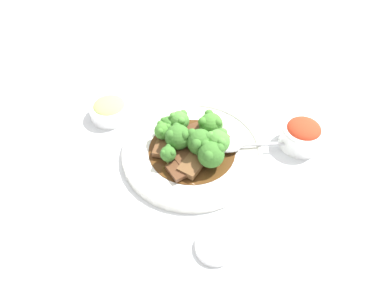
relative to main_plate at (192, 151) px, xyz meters
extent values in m
plane|color=silver|center=(0.00, 0.00, -0.01)|extent=(4.00, 4.00, 0.00)
cylinder|color=white|center=(0.00, 0.00, 0.00)|extent=(0.31, 0.31, 0.01)
torus|color=white|center=(0.00, 0.00, 0.00)|extent=(0.31, 0.31, 0.01)
cylinder|color=#4C2D14|center=(0.00, 0.00, 0.00)|extent=(0.19, 0.19, 0.00)
cube|color=brown|center=(-0.05, -0.03, 0.02)|extent=(0.05, 0.06, 0.01)
cube|color=#56331E|center=(0.00, -0.03, 0.01)|extent=(0.06, 0.06, 0.01)
cube|color=#56331E|center=(-0.02, 0.04, 0.02)|extent=(0.06, 0.05, 0.01)
cube|color=brown|center=(0.03, -0.04, 0.02)|extent=(0.04, 0.06, 0.01)
cube|color=#56331E|center=(0.01, -0.07, 0.01)|extent=(0.06, 0.06, 0.01)
cylinder|color=#7FA84C|center=(-0.02, -0.06, 0.02)|extent=(0.01, 0.01, 0.01)
sphere|color=#387028|center=(-0.02, -0.06, 0.03)|extent=(0.03, 0.03, 0.03)
sphere|color=#387028|center=(-0.01, -0.06, 0.04)|extent=(0.01, 0.01, 0.01)
sphere|color=#387028|center=(-0.03, -0.05, 0.04)|extent=(0.01, 0.01, 0.01)
sphere|color=#387028|center=(-0.03, -0.06, 0.04)|extent=(0.01, 0.01, 0.01)
cylinder|color=#8EB756|center=(-0.07, -0.01, 0.02)|extent=(0.01, 0.01, 0.01)
sphere|color=#427F2D|center=(-0.07, -0.01, 0.03)|extent=(0.04, 0.04, 0.04)
sphere|color=#427F2D|center=(-0.06, 0.00, 0.05)|extent=(0.01, 0.01, 0.01)
sphere|color=#427F2D|center=(-0.08, 0.00, 0.05)|extent=(0.01, 0.01, 0.01)
sphere|color=#427F2D|center=(-0.07, -0.02, 0.05)|extent=(0.01, 0.01, 0.01)
cylinder|color=#7FA84C|center=(0.05, 0.02, 0.02)|extent=(0.02, 0.02, 0.02)
sphere|color=#4C8E38|center=(0.05, 0.02, 0.04)|extent=(0.05, 0.05, 0.05)
sphere|color=#4C8E38|center=(0.05, 0.03, 0.06)|extent=(0.02, 0.02, 0.02)
sphere|color=#4C8E38|center=(0.04, 0.01, 0.06)|extent=(0.02, 0.02, 0.02)
sphere|color=#4C8E38|center=(0.06, 0.01, 0.06)|extent=(0.02, 0.02, 0.02)
cylinder|color=#7FA84C|center=(-0.03, -0.01, 0.01)|extent=(0.02, 0.02, 0.01)
sphere|color=#387028|center=(-0.03, -0.01, 0.04)|extent=(0.06, 0.06, 0.06)
sphere|color=#387028|center=(-0.04, 0.00, 0.05)|extent=(0.02, 0.02, 0.02)
sphere|color=#387028|center=(-0.04, -0.03, 0.05)|extent=(0.02, 0.02, 0.02)
sphere|color=#387028|center=(-0.01, -0.01, 0.05)|extent=(0.02, 0.02, 0.02)
cylinder|color=#8EB756|center=(0.02, 0.00, 0.01)|extent=(0.02, 0.02, 0.01)
sphere|color=#387028|center=(0.02, 0.00, 0.04)|extent=(0.06, 0.06, 0.06)
sphere|color=#387028|center=(0.00, 0.00, 0.06)|extent=(0.02, 0.02, 0.02)
sphere|color=#387028|center=(0.02, -0.02, 0.06)|extent=(0.02, 0.02, 0.02)
sphere|color=#387028|center=(0.03, 0.01, 0.06)|extent=(0.02, 0.02, 0.02)
cylinder|color=#7FA84C|center=(-0.05, 0.04, 0.02)|extent=(0.01, 0.01, 0.01)
sphere|color=#4C8E38|center=(-0.05, 0.04, 0.04)|extent=(0.04, 0.04, 0.04)
sphere|color=#4C8E38|center=(-0.07, 0.03, 0.05)|extent=(0.02, 0.02, 0.02)
sphere|color=#4C8E38|center=(-0.04, 0.03, 0.05)|extent=(0.02, 0.02, 0.02)
sphere|color=#4C8E38|center=(-0.05, 0.05, 0.05)|extent=(0.02, 0.02, 0.02)
cylinder|color=#8EB756|center=(0.01, 0.06, 0.01)|extent=(0.02, 0.02, 0.01)
sphere|color=#427F2D|center=(0.01, 0.06, 0.04)|extent=(0.05, 0.05, 0.05)
sphere|color=#427F2D|center=(0.00, 0.05, 0.05)|extent=(0.02, 0.02, 0.02)
sphere|color=#427F2D|center=(0.03, 0.06, 0.05)|extent=(0.02, 0.02, 0.02)
sphere|color=#427F2D|center=(0.00, 0.07, 0.05)|extent=(0.02, 0.02, 0.02)
cylinder|color=#8EB756|center=(0.05, -0.02, 0.01)|extent=(0.02, 0.02, 0.01)
sphere|color=#387028|center=(0.05, -0.02, 0.04)|extent=(0.06, 0.06, 0.06)
sphere|color=#387028|center=(0.06, -0.03, 0.05)|extent=(0.02, 0.02, 0.02)
sphere|color=#387028|center=(0.07, -0.01, 0.05)|extent=(0.02, 0.02, 0.02)
sphere|color=#387028|center=(0.04, -0.01, 0.05)|extent=(0.02, 0.02, 0.02)
cylinder|color=#7FA84C|center=(-0.07, 0.02, 0.01)|extent=(0.01, 0.01, 0.01)
sphere|color=#387028|center=(-0.07, 0.02, 0.03)|extent=(0.03, 0.03, 0.03)
sphere|color=#387028|center=(-0.06, 0.01, 0.04)|extent=(0.01, 0.01, 0.01)
sphere|color=#387028|center=(-0.07, 0.03, 0.04)|extent=(0.01, 0.01, 0.01)
sphere|color=#387028|center=(-0.08, 0.02, 0.04)|extent=(0.01, 0.01, 0.01)
ellipsoid|color=#B7B7BC|center=(0.06, 0.04, 0.02)|extent=(0.08, 0.07, 0.01)
cylinder|color=#B7B7BC|center=(0.15, 0.10, 0.01)|extent=(0.12, 0.08, 0.01)
cylinder|color=white|center=(0.19, 0.15, -0.01)|extent=(0.05, 0.05, 0.01)
cylinder|color=white|center=(0.19, 0.15, 0.01)|extent=(0.09, 0.09, 0.04)
torus|color=white|center=(0.19, 0.15, 0.03)|extent=(0.09, 0.09, 0.01)
ellipsoid|color=red|center=(0.19, 0.15, 0.04)|extent=(0.07, 0.07, 0.03)
cylinder|color=white|center=(-0.23, 0.01, -0.01)|extent=(0.05, 0.05, 0.01)
cylinder|color=white|center=(-0.23, 0.01, 0.01)|extent=(0.10, 0.10, 0.03)
torus|color=white|center=(-0.23, 0.01, 0.02)|extent=(0.10, 0.10, 0.01)
ellipsoid|color=#A3B266|center=(-0.23, 0.01, 0.02)|extent=(0.07, 0.07, 0.02)
cylinder|color=white|center=(0.15, -0.17, -0.01)|extent=(0.07, 0.07, 0.01)
torus|color=white|center=(0.15, -0.17, 0.00)|extent=(0.07, 0.07, 0.01)
camera|label=1|loc=(0.27, -0.47, 0.61)|focal=35.00mm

